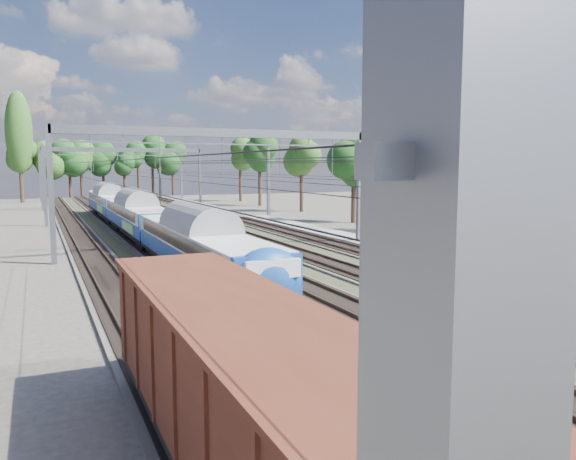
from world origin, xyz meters
name	(u,v)px	position (x,y,z in m)	size (l,w,h in m)	color
track_bed	(177,230)	(0.00, 45.00, 0.10)	(21.00, 130.00, 0.34)	#47423A
platform	(445,260)	(12.00, 20.00, 0.15)	(3.00, 70.00, 0.30)	gray
catenary	(162,165)	(0.33, 52.69, 6.40)	(25.65, 130.00, 9.00)	slate
tree_belt	(144,156)	(6.25, 97.25, 8.14)	(40.25, 99.56, 12.10)	black
poplar	(19,133)	(-14.50, 98.00, 11.89)	(4.40, 4.40, 19.04)	black
emu_train	(137,211)	(-4.50, 40.27, 2.50)	(2.91, 61.54, 4.25)	black
freight_boxcar	(248,393)	(-9.00, 0.33, 2.19)	(2.89, 13.94, 3.59)	black
worker	(187,222)	(1.18, 45.59, 0.79)	(0.58, 0.38, 1.58)	black
signal_near	(160,184)	(2.59, 65.48, 3.89)	(0.41, 0.38, 6.14)	black
signal_far	(161,179)	(8.95, 95.92, 3.82)	(0.40, 0.37, 6.03)	black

